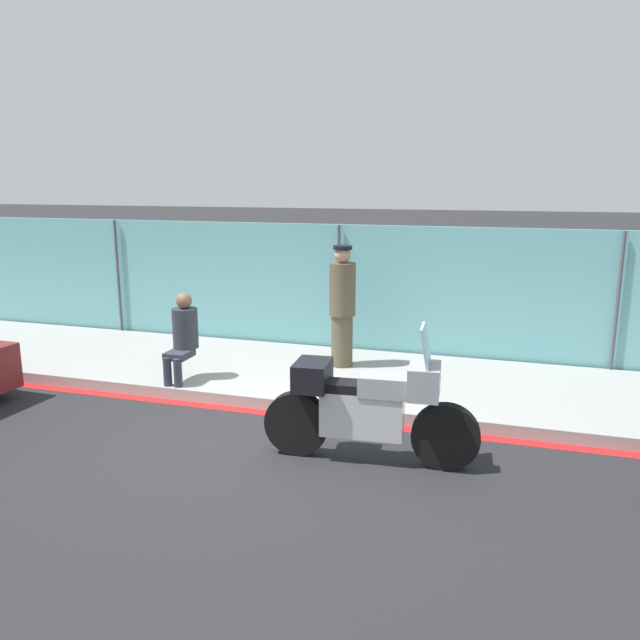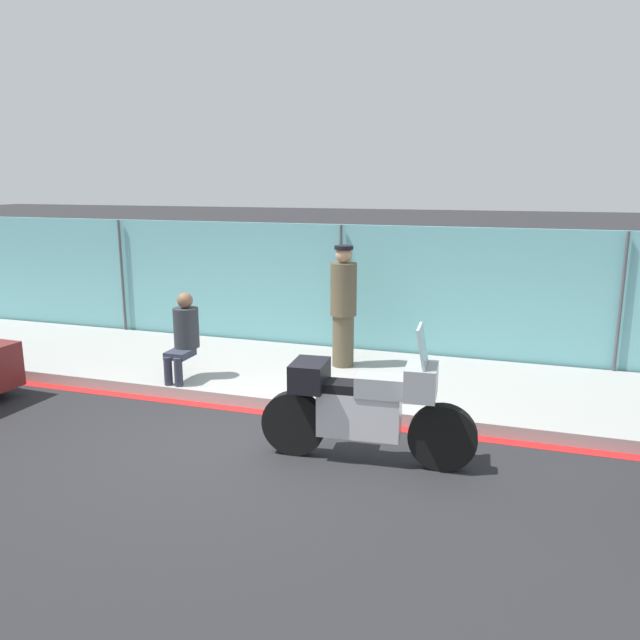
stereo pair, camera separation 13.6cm
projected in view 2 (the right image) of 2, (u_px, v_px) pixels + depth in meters
name	position (u px, v px, depth m)	size (l,w,h in m)	color
ground_plane	(248.00, 443.00, 7.24)	(120.00, 120.00, 0.00)	#262628
sidewalk	(315.00, 375.00, 9.48)	(32.08, 2.78, 0.16)	#9E9E99
curb_paint_stripe	(279.00, 414.00, 8.12)	(32.08, 0.18, 0.01)	red
storefront_fence	(342.00, 291.00, 10.62)	(30.48, 0.17, 2.26)	#6BB2B7
motorcycle	(365.00, 407.00, 6.64)	(2.34, 0.60, 1.54)	black
officer_standing	(343.00, 305.00, 9.50)	(0.40, 0.40, 1.87)	brown
person_seated_on_curb	(184.00, 332.00, 8.93)	(0.36, 0.65, 1.26)	#2D3342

